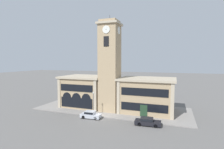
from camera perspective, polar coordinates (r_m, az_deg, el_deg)
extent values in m
plane|color=#605E5B|center=(37.77, -3.60, -13.80)|extent=(300.00, 300.00, 0.00)
cube|color=gray|center=(43.85, 0.05, -11.08)|extent=(36.73, 13.73, 0.15)
cube|color=tan|center=(40.72, -0.74, 1.90)|extent=(4.30, 4.30, 20.01)
cube|color=tan|center=(41.54, -0.76, 16.14)|extent=(5.00, 5.00, 0.45)
cube|color=tan|center=(41.65, -0.76, 16.85)|extent=(3.95, 3.95, 0.60)
cylinder|color=#4C4C51|center=(41.85, -0.76, 18.05)|extent=(0.10, 0.10, 1.20)
cylinder|color=silver|center=(39.23, -1.93, 14.49)|extent=(1.70, 0.10, 1.70)
cylinder|color=black|center=(39.16, -1.97, 14.51)|extent=(0.14, 0.04, 0.14)
cylinder|color=silver|center=(40.53, 2.24, 14.17)|extent=(0.10, 1.70, 1.70)
cylinder|color=black|center=(40.51, 2.34, 14.17)|extent=(0.04, 0.14, 0.14)
cube|color=black|center=(38.88, -1.91, 10.79)|extent=(1.20, 0.10, 2.20)
cube|color=tan|center=(46.63, -8.76, -5.58)|extent=(10.59, 8.67, 7.46)
cube|color=tan|center=(46.11, -8.81, -0.74)|extent=(11.29, 9.37, 0.45)
cube|color=tan|center=(45.64, -16.92, -5.95)|extent=(0.70, 0.16, 7.46)
cube|color=tan|center=(40.57, -5.58, -7.07)|extent=(0.70, 0.16, 7.46)
cube|color=black|center=(42.63, -11.61, -4.34)|extent=(8.69, 0.10, 1.64)
cube|color=black|center=(43.32, -11.54, -9.02)|extent=(8.48, 0.10, 2.39)
cylinder|color=black|center=(44.47, -14.50, -7.15)|extent=(2.33, 0.06, 2.33)
cylinder|color=black|center=(43.05, -11.57, -7.48)|extent=(2.33, 0.06, 2.33)
cylinder|color=black|center=(41.75, -8.44, -7.81)|extent=(2.33, 0.06, 2.33)
cube|color=tan|center=(41.49, 11.37, -6.90)|extent=(11.92, 8.67, 7.43)
cube|color=tan|center=(40.90, 11.46, -1.47)|extent=(12.62, 9.37, 0.45)
cube|color=tan|center=(38.54, 2.02, -7.69)|extent=(0.70, 0.16, 7.43)
cube|color=tan|center=(36.76, 19.10, -8.53)|extent=(0.70, 0.16, 7.43)
cube|color=black|center=(36.94, 10.39, -5.71)|extent=(9.77, 0.10, 1.64)
cube|color=#1E3823|center=(37.84, 10.30, -11.70)|extent=(1.50, 0.12, 2.68)
cube|color=black|center=(37.63, 10.32, -10.53)|extent=(9.77, 0.10, 1.67)
cube|color=#B2B7C1|center=(37.21, -6.94, -13.19)|extent=(4.29, 1.93, 0.74)
cube|color=#B2B7C1|center=(37.09, -7.19, -12.19)|extent=(2.09, 1.65, 0.58)
cube|color=black|center=(37.09, -7.19, -12.19)|extent=(2.01, 1.68, 0.43)
cylinder|color=black|center=(37.45, -4.58, -13.40)|extent=(0.71, 0.25, 0.70)
cylinder|color=black|center=(36.13, -5.49, -14.08)|extent=(0.71, 0.25, 0.70)
cylinder|color=black|center=(38.45, -8.29, -12.95)|extent=(0.71, 0.25, 0.70)
cylinder|color=black|center=(37.17, -9.31, -13.59)|extent=(0.71, 0.25, 0.70)
cube|color=black|center=(33.85, 11.61, -15.11)|extent=(4.78, 2.09, 0.70)
cube|color=black|center=(33.66, 11.30, -14.11)|extent=(2.33, 1.79, 0.53)
cube|color=black|center=(33.66, 11.30, -14.11)|extent=(2.24, 1.82, 0.40)
cylinder|color=black|center=(34.59, 14.23, -15.06)|extent=(0.71, 0.25, 0.70)
cylinder|color=black|center=(33.04, 14.08, -16.00)|extent=(0.71, 0.25, 0.70)
cylinder|color=black|center=(34.84, 9.28, -14.84)|extent=(0.71, 0.25, 0.70)
cylinder|color=black|center=(33.30, 8.88, -15.76)|extent=(0.71, 0.25, 0.70)
cylinder|color=#4C4C51|center=(38.19, -6.10, -9.69)|extent=(0.12, 0.12, 4.71)
sphere|color=silver|center=(37.65, -6.13, -5.95)|extent=(0.36, 0.36, 0.36)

